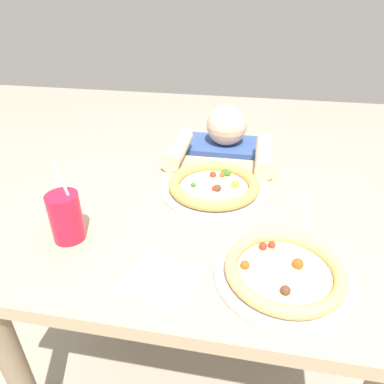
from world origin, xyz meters
TOP-DOWN VIEW (x-y plane):
  - ground_plane at (0.00, 0.00)m, footprint 8.00×8.00m
  - dining_table at (0.00, 0.00)m, footprint 1.12×0.82m
  - pizza_near at (0.24, -0.21)m, footprint 0.32×0.32m
  - pizza_far at (0.04, 0.15)m, footprint 0.34×0.34m
  - drink_cup_colored at (-0.31, -0.16)m, footprint 0.08×0.08m
  - paper_napkin at (-0.03, -0.27)m, footprint 0.19×0.18m
  - fork at (0.32, 0.11)m, footprint 0.04×0.20m
  - diner_seated at (0.03, 0.61)m, footprint 0.41×0.52m

SIDE VIEW (x-z plane):
  - ground_plane at x=0.00m, z-range 0.00..0.00m
  - diner_seated at x=0.03m, z-range -0.04..0.86m
  - dining_table at x=0.00m, z-range 0.25..1.00m
  - paper_napkin at x=-0.03m, z-range 0.75..0.75m
  - fork at x=0.32m, z-range 0.75..0.75m
  - pizza_near at x=0.24m, z-range 0.75..0.79m
  - pizza_far at x=0.04m, z-range 0.75..0.80m
  - drink_cup_colored at x=-0.31m, z-range 0.70..0.94m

